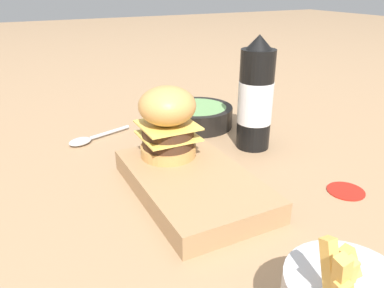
% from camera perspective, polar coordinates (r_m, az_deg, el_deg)
% --- Properties ---
extents(ground_plane, '(6.00, 6.00, 0.00)m').
position_cam_1_polar(ground_plane, '(0.64, 5.69, -5.18)').
color(ground_plane, '#9E7A56').
extents(serving_board, '(0.27, 0.16, 0.03)m').
position_cam_1_polar(serving_board, '(0.59, -0.00, -5.99)').
color(serving_board, '#A37A51').
rests_on(serving_board, ground_plane).
extents(burger, '(0.09, 0.09, 0.12)m').
position_cam_1_polar(burger, '(0.62, -3.74, 3.46)').
color(burger, tan).
rests_on(burger, serving_board).
extents(ketchup_bottle, '(0.07, 0.07, 0.22)m').
position_cam_1_polar(ketchup_bottle, '(0.73, 9.65, 6.92)').
color(ketchup_bottle, black).
rests_on(ketchup_bottle, ground_plane).
extents(side_bowl, '(0.16, 0.16, 0.05)m').
position_cam_1_polar(side_bowl, '(0.86, 0.85, 4.36)').
color(side_bowl, black).
rests_on(side_bowl, ground_plane).
extents(spoon, '(0.06, 0.14, 0.01)m').
position_cam_1_polar(spoon, '(0.80, -15.87, 0.63)').
color(spoon, silver).
rests_on(spoon, ground_plane).
extents(ketchup_puddle, '(0.06, 0.06, 0.00)m').
position_cam_1_polar(ketchup_puddle, '(0.65, 22.40, -6.58)').
color(ketchup_puddle, '#B21E14').
rests_on(ketchup_puddle, ground_plane).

